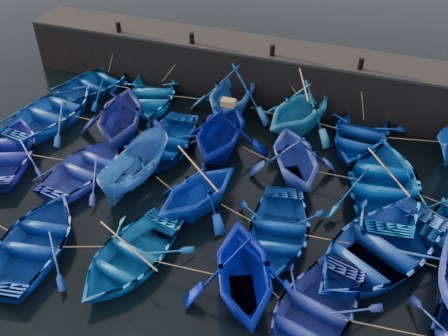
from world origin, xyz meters
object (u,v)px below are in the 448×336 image
(boat_13, at_px, (8,151))
(wooden_crate, at_px, (228,103))
(boat_0, at_px, (96,83))
(boat_8, at_px, (165,143))

(boat_13, xyz_separation_m, wooden_crate, (8.39, 3.54, 2.03))
(boat_0, height_order, boat_8, boat_0)
(boat_8, xyz_separation_m, boat_13, (-5.83, -2.81, 0.02))
(wooden_crate, bearing_deg, boat_8, -164.14)
(boat_8, bearing_deg, wooden_crate, 12.87)
(boat_8, height_order, wooden_crate, wooden_crate)
(boat_0, relative_size, wooden_crate, 8.54)
(boat_0, xyz_separation_m, wooden_crate, (8.14, -2.85, 2.03))
(boat_13, bearing_deg, boat_8, -178.98)
(boat_0, distance_m, wooden_crate, 8.86)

